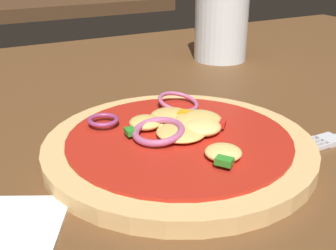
% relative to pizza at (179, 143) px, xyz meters
% --- Properties ---
extents(dining_table, '(1.37, 1.05, 0.04)m').
position_rel_pizza_xyz_m(dining_table, '(0.01, -0.04, -0.03)').
color(dining_table, brown).
rests_on(dining_table, ground).
extents(pizza, '(0.23, 0.23, 0.03)m').
position_rel_pizza_xyz_m(pizza, '(0.00, 0.00, 0.00)').
color(pizza, tan).
rests_on(pizza, dining_table).
extents(beer_glass, '(0.08, 0.08, 0.12)m').
position_rel_pizza_xyz_m(beer_glass, '(0.21, 0.25, 0.05)').
color(beer_glass, silver).
rests_on(beer_glass, dining_table).
extents(background_table, '(0.67, 0.59, 0.04)m').
position_rel_pizza_xyz_m(background_table, '(0.19, 1.24, -0.03)').
color(background_table, '#4C301C').
rests_on(background_table, ground).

